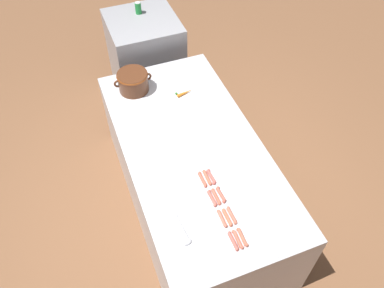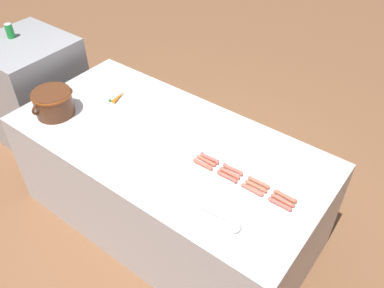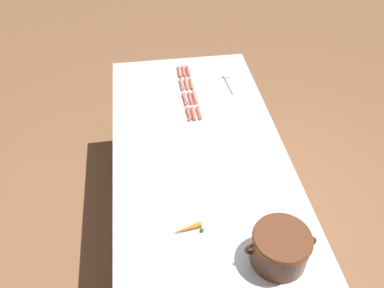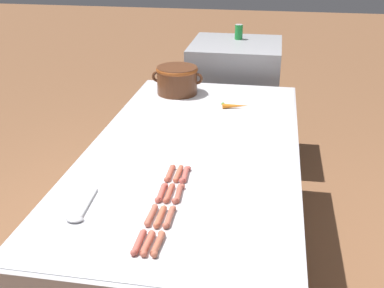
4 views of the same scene
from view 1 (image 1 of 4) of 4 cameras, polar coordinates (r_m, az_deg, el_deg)
name	(u,v)px [view 1 (image 1 of 4)]	position (r m, az deg, el deg)	size (l,w,h in m)	color
ground_plane	(192,202)	(3.85, 0.05, -8.50)	(20.00, 20.00, 0.00)	brown
griddle_counter	(192,176)	(3.49, 0.05, -4.77)	(1.10, 2.25, 0.85)	#BCBCC1
back_cabinet	(146,60)	(4.58, -6.77, 12.20)	(0.74, 0.75, 1.04)	#A0A0A4
hot_dog_0	(233,241)	(2.69, 6.09, -14.06)	(0.03, 0.15, 0.02)	#C75D4F
hot_dog_1	(222,219)	(2.76, 4.46, -10.92)	(0.03, 0.15, 0.02)	#C36650
hot_dog_2	(212,198)	(2.84, 2.98, -8.00)	(0.03, 0.15, 0.02)	#C85C4E
hot_dog_3	(202,179)	(2.94, 1.55, -5.24)	(0.03, 0.15, 0.02)	#CB5E48
hot_dog_4	(238,239)	(2.70, 6.75, -13.82)	(0.03, 0.15, 0.02)	#CB634D
hot_dog_5	(227,217)	(2.77, 5.22, -10.74)	(0.03, 0.15, 0.02)	#CA6648
hot_dog_6	(216,197)	(2.85, 3.58, -7.75)	(0.03, 0.15, 0.02)	#C75E48
hot_dog_7	(207,177)	(2.95, 2.24, -4.96)	(0.03, 0.15, 0.02)	#CB6349
hot_dog_8	(242,237)	(2.71, 7.45, -13.48)	(0.03, 0.15, 0.02)	#BF6349
hot_dog_9	(232,215)	(2.78, 5.89, -10.42)	(0.03, 0.15, 0.02)	#C7664F
hot_dog_10	(221,195)	(2.87, 4.31, -7.46)	(0.03, 0.15, 0.02)	#C15C4B
hot_dog_11	(211,177)	(2.95, 2.87, -4.83)	(0.03, 0.15, 0.02)	#CB5A50
bean_pot	(133,81)	(3.61, -8.71, 9.23)	(0.36, 0.29, 0.19)	#562D19
serving_spoon	(185,236)	(2.69, -1.05, -13.43)	(0.07, 0.27, 0.02)	#B7B7BC
carrot	(185,93)	(3.59, -1.05, 7.60)	(0.18, 0.07, 0.03)	orange
soda_can	(138,8)	(4.37, -7.95, 19.29)	(0.07, 0.07, 0.13)	#1E8C38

